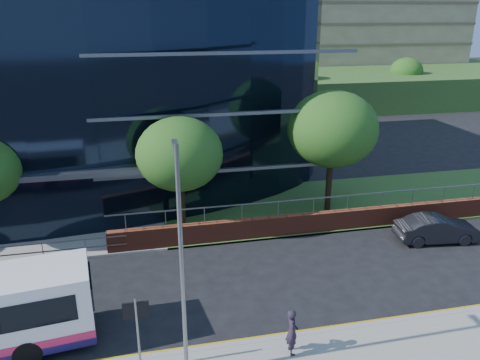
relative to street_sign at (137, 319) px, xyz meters
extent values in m
plane|color=black|center=(-4.50, 1.59, -2.15)|extent=(200.00, 200.00, 0.00)
cube|color=#2D511E|center=(19.50, 12.59, -2.09)|extent=(36.00, 8.00, 0.12)
cube|color=black|center=(-8.50, 25.59, 5.85)|extent=(38.00, 16.00, 16.00)
cube|color=maroon|center=(15.50, 8.89, -1.55)|extent=(34.00, 0.40, 1.20)
cube|color=slate|center=(15.50, 8.89, -0.07)|extent=(34.00, 0.06, 0.06)
cube|color=#2D511E|center=(27.50, 57.59, -0.15)|extent=(60.00, 42.00, 4.00)
cylinder|color=slate|center=(0.00, -0.01, -0.60)|extent=(0.08, 0.08, 2.80)
cube|color=black|center=(0.00, 0.01, 0.35)|extent=(0.85, 0.06, 0.60)
cylinder|color=black|center=(2.50, 10.59, -0.61)|extent=(0.36, 0.36, 3.08)
ellipsoid|color=#1B4A15|center=(2.50, 10.59, 2.40)|extent=(4.62, 4.62, 3.93)
cylinder|color=black|center=(11.50, 11.59, -0.39)|extent=(0.36, 0.36, 3.52)
ellipsoid|color=#1B4A15|center=(11.50, 11.59, 3.05)|extent=(5.28, 5.28, 4.49)
cylinder|color=black|center=(19.50, 41.59, -0.61)|extent=(0.36, 0.36, 3.08)
ellipsoid|color=#1B4A15|center=(19.50, 41.59, 2.40)|extent=(4.62, 4.62, 3.93)
cylinder|color=black|center=(35.50, 43.59, -0.72)|extent=(0.36, 0.36, 2.86)
ellipsoid|color=#1B4A15|center=(35.50, 43.59, 2.08)|extent=(4.29, 4.29, 3.65)
cylinder|color=slate|center=(1.50, -0.61, 2.00)|extent=(0.14, 0.14, 8.00)
cube|color=slate|center=(1.50, -0.26, 5.90)|extent=(0.15, 0.70, 0.12)
cylinder|color=black|center=(-3.80, 1.21, -1.65)|extent=(1.02, 0.42, 0.99)
imported|color=black|center=(15.63, 6.55, -1.43)|extent=(4.49, 2.02, 1.43)
imported|color=black|center=(5.25, -0.30, -1.12)|extent=(0.44, 0.65, 1.76)
camera|label=1|loc=(0.56, -13.22, 9.43)|focal=35.00mm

